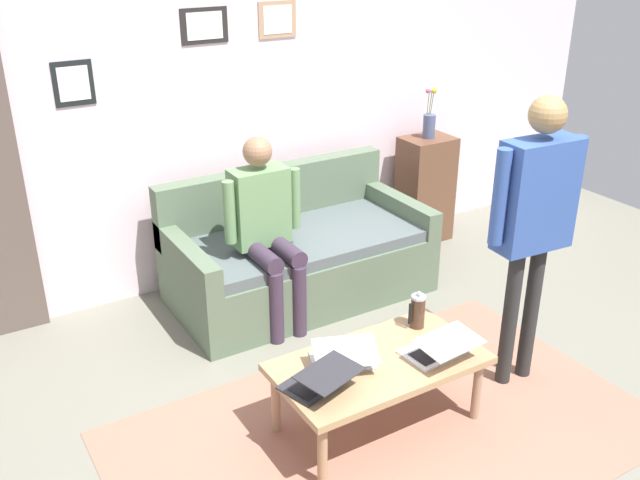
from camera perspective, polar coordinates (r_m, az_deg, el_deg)
name	(u,v)px	position (r m, az deg, el deg)	size (l,w,h in m)	color
ground_plane	(403,420)	(4.04, 6.75, -14.30)	(7.68, 7.68, 0.00)	slate
area_rug	(387,433)	(3.94, 5.47, -15.32)	(2.83, 1.72, 0.01)	#9B6652
back_wall	(225,99)	(5.18, -7.68, 11.25)	(7.04, 0.11, 2.70)	silver
couch	(297,256)	(5.10, -1.86, -1.27)	(1.82, 0.93, 0.88)	#55674F
coffee_table	(379,367)	(3.78, 4.79, -10.25)	(1.11, 0.60, 0.41)	#A48259
laptop_left	(439,348)	(3.81, 9.63, -8.60)	(0.37, 0.35, 0.13)	silver
laptop_center	(344,357)	(3.69, 1.93, -9.49)	(0.41, 0.38, 0.14)	silver
laptop_right	(319,379)	(3.52, -0.10, -11.24)	(0.39, 0.40, 0.13)	#28282D
french_press	(418,311)	(4.01, 7.92, -5.72)	(0.10, 0.08, 0.23)	#4C3323
side_shelf	(425,189)	(6.03, 8.50, 4.11)	(0.42, 0.32, 0.90)	brown
flower_vase	(429,122)	(5.86, 8.86, 9.43)	(0.11, 0.10, 0.41)	#485177
person_standing	(535,209)	(3.98, 17.03, 2.45)	(0.60, 0.22, 1.71)	#272828
person_seated	(266,222)	(4.59, -4.43, 1.45)	(0.55, 0.51, 1.28)	#3A2C3E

